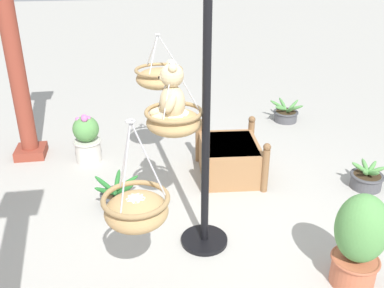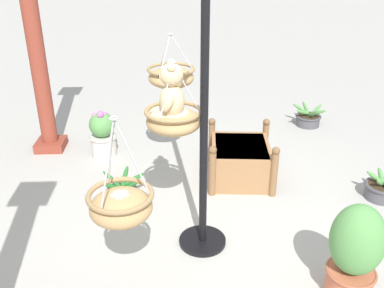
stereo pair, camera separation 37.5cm
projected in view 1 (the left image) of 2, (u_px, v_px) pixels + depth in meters
name	position (u px, v px, depth m)	size (l,w,h in m)	color
ground_plane	(202.00, 230.00, 4.19)	(40.00, 40.00, 0.00)	#ADAAA3
display_pole_central	(205.00, 165.00, 3.68)	(0.44, 0.44, 2.60)	black
hanging_basket_with_teddy	(174.00, 120.00, 3.61)	(0.50, 0.50, 0.63)	tan
teddy_bear	(171.00, 96.00, 3.52)	(0.35, 0.31, 0.51)	#D1B789
hanging_basket_left_high	(136.00, 209.00, 2.83)	(0.46, 0.46, 0.77)	tan
hanging_basket_right_low	(159.00, 77.00, 4.73)	(0.54, 0.54, 0.60)	tan
greenhouse_pillar_left	(14.00, 57.00, 5.10)	(0.40, 0.40, 2.77)	brown
wooden_planter_box	(229.00, 158.00, 5.10)	(0.95, 0.83, 0.60)	#9E7047
potted_plant_fern_front	(87.00, 139.00, 5.41)	(0.36, 0.36, 0.67)	beige
potted_plant_flowering_red	(116.00, 196.00, 4.51)	(0.53, 0.50, 0.35)	#4C4C51
potted_plant_tall_leafy	(367.00, 179.00, 4.88)	(0.39, 0.38, 0.31)	#4C4C51
potted_plant_bushy_green	(286.00, 114.00, 6.74)	(0.53, 0.49, 0.34)	#4C4C51
potted_plant_conical_shrub	(359.00, 240.00, 3.35)	(0.41, 0.41, 0.85)	#BC6042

